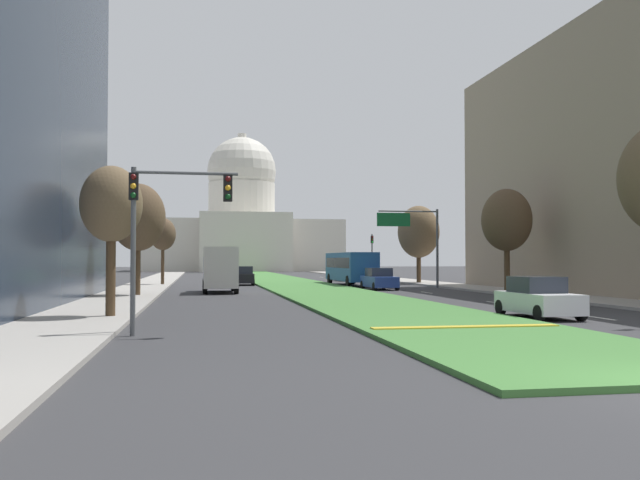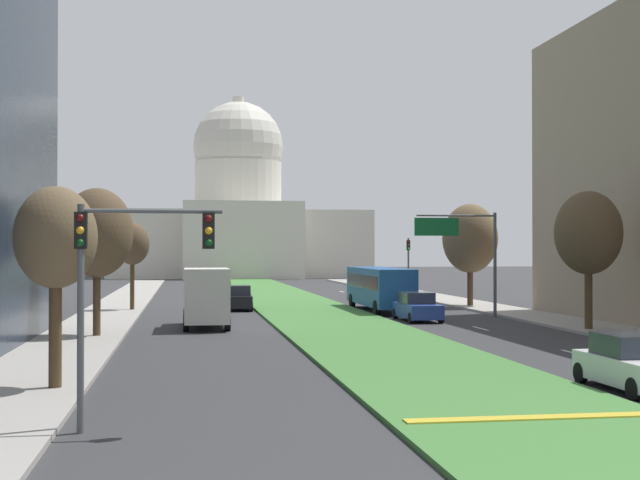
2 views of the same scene
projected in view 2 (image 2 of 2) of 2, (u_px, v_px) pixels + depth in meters
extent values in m
plane|color=#333335|center=(283.00, 299.00, 74.37)|extent=(282.95, 282.95, 0.00)
cube|color=#427A38|center=(292.00, 303.00, 68.02)|extent=(7.02, 115.75, 0.14)
cube|color=gold|center=(534.00, 418.00, 20.72)|extent=(6.32, 0.50, 0.04)
cube|color=silver|center=(574.00, 353.00, 35.05)|extent=(0.16, 2.40, 0.01)
cube|color=silver|center=(481.00, 328.00, 46.22)|extent=(0.16, 2.40, 0.01)
cube|color=silver|center=(423.00, 313.00, 57.45)|extent=(0.16, 2.40, 0.01)
cube|color=silver|center=(384.00, 303.00, 68.74)|extent=(0.16, 2.40, 0.01)
cube|color=silver|center=(365.00, 298.00, 76.19)|extent=(0.16, 2.40, 0.01)
cube|color=silver|center=(342.00, 292.00, 87.36)|extent=(0.16, 2.40, 0.01)
cube|color=#9E9991|center=(114.00, 310.00, 59.67)|extent=(4.00, 115.75, 0.15)
cube|color=#9E9991|center=(480.00, 306.00, 63.66)|extent=(4.00, 115.75, 0.15)
cube|color=beige|center=(238.00, 244.00, 137.99)|extent=(39.36, 22.29, 10.22)
cube|color=beige|center=(244.00, 240.00, 125.00)|extent=(17.32, 4.00, 11.24)
cylinder|color=beige|center=(238.00, 187.00, 138.10)|extent=(13.72, 13.72, 7.95)
sphere|color=beige|center=(238.00, 147.00, 138.18)|extent=(14.22, 14.22, 14.22)
cylinder|color=beige|center=(238.00, 106.00, 138.25)|extent=(1.80, 1.80, 3.00)
cylinder|color=#515456|center=(81.00, 318.00, 19.74)|extent=(0.16, 0.16, 5.20)
cube|color=black|center=(81.00, 230.00, 19.77)|extent=(0.28, 0.24, 0.84)
sphere|color=#510F0F|center=(80.00, 218.00, 19.63)|extent=(0.18, 0.18, 0.18)
sphere|color=#F2A51E|center=(80.00, 230.00, 19.63)|extent=(0.18, 0.18, 0.18)
sphere|color=#0F4219|center=(80.00, 243.00, 19.62)|extent=(0.18, 0.18, 0.18)
cylinder|color=#515456|center=(153.00, 211.00, 20.02)|extent=(3.20, 0.10, 0.10)
cube|color=black|center=(208.00, 231.00, 20.20)|extent=(0.28, 0.24, 0.84)
sphere|color=#510F0F|center=(209.00, 219.00, 20.07)|extent=(0.18, 0.18, 0.18)
sphere|color=#F2A51E|center=(209.00, 231.00, 20.07)|extent=(0.18, 0.18, 0.18)
sphere|color=#0F4219|center=(209.00, 243.00, 20.06)|extent=(0.18, 0.18, 0.18)
cylinder|color=#515456|center=(408.00, 269.00, 74.17)|extent=(0.16, 0.16, 5.20)
cube|color=black|center=(408.00, 245.00, 74.19)|extent=(0.28, 0.24, 0.84)
sphere|color=#510F0F|center=(409.00, 242.00, 74.06)|extent=(0.18, 0.18, 0.18)
sphere|color=#4C380F|center=(409.00, 245.00, 74.05)|extent=(0.18, 0.18, 0.18)
sphere|color=#1ED838|center=(409.00, 248.00, 74.05)|extent=(0.18, 0.18, 0.18)
cylinder|color=#515456|center=(495.00, 265.00, 53.96)|extent=(0.20, 0.20, 6.50)
cylinder|color=#515456|center=(456.00, 216.00, 53.62)|extent=(5.00, 0.12, 0.12)
cube|color=#146033|center=(437.00, 227.00, 53.37)|extent=(2.80, 0.08, 1.10)
cylinder|color=#4C3823|center=(55.00, 328.00, 25.39)|extent=(0.37, 0.37, 3.78)
ellipsoid|color=brown|center=(56.00, 237.00, 25.42)|extent=(2.40, 2.40, 3.00)
cylinder|color=#4C3823|center=(97.00, 297.00, 40.88)|extent=(0.35, 0.35, 3.93)
ellipsoid|color=brown|center=(97.00, 233.00, 40.91)|extent=(3.37, 3.37, 4.21)
cylinder|color=#4C3823|center=(588.00, 293.00, 44.32)|extent=(0.40, 0.40, 3.98)
ellipsoid|color=brown|center=(588.00, 233.00, 44.36)|extent=(3.41, 3.41, 4.27)
cylinder|color=#4C3823|center=(132.00, 283.00, 58.95)|extent=(0.30, 0.30, 3.89)
ellipsoid|color=brown|center=(132.00, 244.00, 58.98)|extent=(2.30, 2.30, 2.87)
cylinder|color=#4C3823|center=(470.00, 281.00, 63.36)|extent=(0.43, 0.43, 3.77)
ellipsoid|color=brown|center=(470.00, 238.00, 63.40)|extent=(4.03, 4.03, 5.03)
cube|color=silver|center=(633.00, 370.00, 25.71)|extent=(1.89, 4.16, 0.79)
cube|color=#282D38|center=(630.00, 345.00, 25.89)|extent=(1.66, 2.00, 0.65)
cylinder|color=black|center=(634.00, 389.00, 23.97)|extent=(0.22, 0.64, 0.64)
cylinder|color=black|center=(632.00, 372.00, 27.45)|extent=(0.22, 0.64, 0.64)
cylinder|color=black|center=(581.00, 373.00, 27.18)|extent=(0.22, 0.64, 0.64)
cube|color=navy|center=(417.00, 310.00, 50.98)|extent=(1.97, 4.48, 0.81)
cube|color=#282D38|center=(417.00, 298.00, 51.17)|extent=(1.71, 2.16, 0.66)
cylinder|color=black|center=(441.00, 318.00, 49.37)|extent=(0.23, 0.64, 0.64)
cylinder|color=black|center=(411.00, 318.00, 49.08)|extent=(0.23, 0.64, 0.64)
cylinder|color=black|center=(423.00, 313.00, 52.87)|extent=(0.23, 0.64, 0.64)
cylinder|color=black|center=(395.00, 314.00, 52.59)|extent=(0.23, 0.64, 0.64)
cube|color=black|center=(238.00, 301.00, 60.38)|extent=(2.07, 4.38, 0.83)
cube|color=#282D38|center=(238.00, 290.00, 60.22)|extent=(1.74, 2.13, 0.68)
cylinder|color=black|center=(226.00, 304.00, 61.97)|extent=(0.25, 0.65, 0.64)
cylinder|color=black|center=(250.00, 304.00, 62.16)|extent=(0.25, 0.65, 0.64)
cylinder|color=black|center=(226.00, 307.00, 58.59)|extent=(0.25, 0.65, 0.64)
cylinder|color=black|center=(251.00, 307.00, 58.78)|extent=(0.25, 0.65, 0.64)
cube|color=#BCBCC1|center=(376.00, 293.00, 71.85)|extent=(1.81, 4.63, 0.83)
cube|color=#282D38|center=(375.00, 284.00, 72.04)|extent=(1.58, 2.23, 0.68)
cylinder|color=black|center=(390.00, 298.00, 70.14)|extent=(0.22, 0.64, 0.64)
cylinder|color=black|center=(371.00, 298.00, 69.88)|extent=(0.22, 0.64, 0.64)
cylinder|color=black|center=(380.00, 295.00, 73.81)|extent=(0.22, 0.64, 0.64)
cylinder|color=black|center=(361.00, 296.00, 73.55)|extent=(0.22, 0.64, 0.64)
cube|color=maroon|center=(221.00, 286.00, 86.72)|extent=(1.88, 4.57, 0.85)
cube|color=#282D38|center=(221.00, 278.00, 86.55)|extent=(1.63, 2.20, 0.70)
cylinder|color=black|center=(212.00, 288.00, 88.40)|extent=(0.23, 0.64, 0.64)
cylinder|color=black|center=(229.00, 288.00, 88.63)|extent=(0.23, 0.64, 0.64)
cylinder|color=black|center=(213.00, 290.00, 84.80)|extent=(0.23, 0.64, 0.64)
cylinder|color=black|center=(230.00, 290.00, 85.03)|extent=(0.23, 0.64, 0.64)
cube|color=navy|center=(205.00, 298.00, 48.81)|extent=(2.30, 2.00, 2.20)
cube|color=beige|center=(206.00, 295.00, 45.65)|extent=(2.30, 4.40, 2.80)
cylinder|color=black|center=(186.00, 316.00, 48.64)|extent=(0.30, 0.90, 0.90)
cylinder|color=black|center=(224.00, 316.00, 48.96)|extent=(0.30, 0.90, 0.90)
cylinder|color=black|center=(186.00, 323.00, 44.39)|extent=(0.30, 0.90, 0.90)
cylinder|color=black|center=(227.00, 322.00, 44.71)|extent=(0.30, 0.90, 0.90)
cube|color=#1E4C8C|center=(380.00, 286.00, 59.37)|extent=(2.50, 11.00, 2.50)
cube|color=#232833|center=(379.00, 281.00, 59.37)|extent=(2.52, 10.12, 0.90)
cylinder|color=black|center=(412.00, 308.00, 55.28)|extent=(0.32, 1.00, 1.00)
cylinder|color=black|center=(377.00, 308.00, 54.93)|extent=(0.32, 1.00, 1.00)
cylinder|color=black|center=(383.00, 300.00, 63.38)|extent=(0.32, 1.00, 1.00)
cylinder|color=black|center=(352.00, 301.00, 63.03)|extent=(0.32, 1.00, 1.00)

